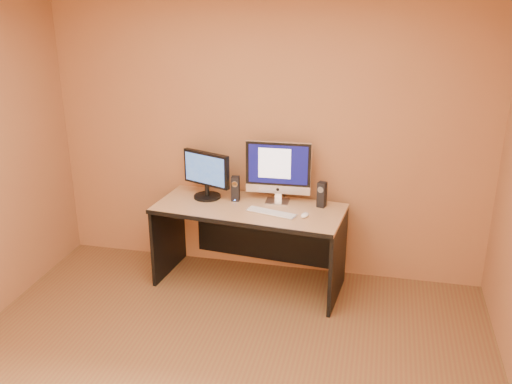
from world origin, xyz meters
TOP-DOWN VIEW (x-y plane):
  - walls at (0.00, 0.00)m, footprint 4.00×4.00m
  - desk at (-0.07, 1.60)m, footprint 1.70×0.88m
  - imac at (0.15, 1.78)m, footprint 0.59×0.24m
  - second_monitor at (-0.50, 1.74)m, footprint 0.55×0.41m
  - speaker_left at (-0.23, 1.73)m, footprint 0.08×0.08m
  - speaker_right at (0.54, 1.75)m, footprint 0.09×0.09m
  - keyboard at (0.15, 1.50)m, footprint 0.46×0.23m
  - mouse at (0.44, 1.49)m, footprint 0.09×0.12m
  - cable_a at (0.19, 1.90)m, footprint 0.03×0.22m
  - cable_b at (0.12, 1.90)m, footprint 0.10×0.16m

SIDE VIEW (x-z plane):
  - desk at x=-0.07m, z-range 0.00..0.76m
  - cable_a at x=0.19m, z-range 0.76..0.76m
  - cable_b at x=0.12m, z-range 0.76..0.76m
  - keyboard at x=0.15m, z-range 0.76..0.77m
  - mouse at x=0.44m, z-range 0.76..0.79m
  - speaker_left at x=-0.23m, z-range 0.76..0.98m
  - speaker_right at x=0.54m, z-range 0.76..0.98m
  - second_monitor at x=-0.50m, z-range 0.76..1.19m
  - imac at x=0.15m, z-range 0.76..1.32m
  - walls at x=0.00m, z-range 0.00..2.60m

